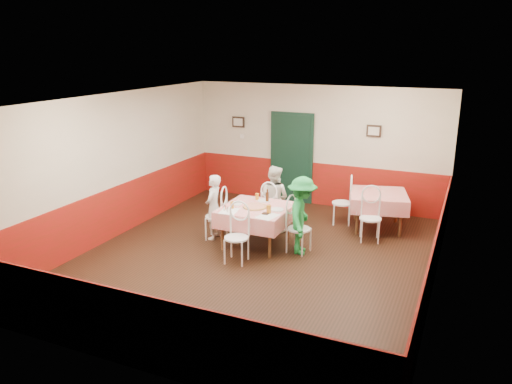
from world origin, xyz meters
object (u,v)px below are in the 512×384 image
at_px(beer_bottle, 267,196).
at_px(diner_far, 274,198).
at_px(wallet, 265,214).
at_px(glass_c, 257,197).
at_px(glass_b, 269,209).
at_px(chair_far, 273,209).
at_px(chair_right, 299,229).
at_px(chair_left, 216,217).
at_px(main_table, 256,226).
at_px(chair_near, 236,238).
at_px(chair_second_b, 370,219).
at_px(glass_a, 232,205).
at_px(second_table, 378,211).
at_px(diner_right, 302,216).
at_px(chair_second_a, 342,203).
at_px(diner_left, 214,207).
at_px(pizza, 255,207).

bearing_deg(beer_bottle, diner_far, 97.99).
bearing_deg(wallet, glass_c, 123.24).
xyz_separation_m(glass_b, diner_far, (-0.36, 1.14, -0.16)).
bearing_deg(chair_far, chair_right, 139.72).
xyz_separation_m(chair_left, wallet, (1.17, -0.31, 0.32)).
height_order(beer_bottle, diner_far, diner_far).
height_order(main_table, chair_near, chair_near).
bearing_deg(chair_second_b, glass_a, -164.00).
relative_size(main_table, second_table, 1.09).
distance_m(main_table, chair_right, 0.85).
height_order(chair_far, diner_right, diner_right).
xyz_separation_m(chair_second_a, diner_left, (-2.08, -1.85, 0.19)).
bearing_deg(beer_bottle, chair_far, 98.80).
relative_size(second_table, diner_far, 0.83).
bearing_deg(glass_a, glass_b, 1.28).
distance_m(chair_far, pizza, 0.95).
relative_size(second_table, chair_right, 1.24).
height_order(diner_left, diner_right, diner_right).
xyz_separation_m(chair_near, pizza, (-0.01, 0.81, 0.32)).
relative_size(glass_c, diner_left, 0.10).
relative_size(chair_right, wallet, 8.18).
relative_size(chair_far, pizza, 2.12).
bearing_deg(wallet, chair_near, -121.19).
relative_size(chair_second_b, glass_b, 5.89).
xyz_separation_m(pizza, diner_right, (0.90, 0.05, -0.06)).
xyz_separation_m(chair_far, chair_second_b, (1.93, 0.24, 0.00)).
height_order(chair_second_b, glass_a, chair_second_b).
height_order(main_table, chair_left, chair_left).
xyz_separation_m(main_table, diner_far, (-0.00, 0.90, 0.30)).
xyz_separation_m(diner_far, diner_right, (0.90, -0.90, 0.04)).
distance_m(chair_second_a, beer_bottle, 1.89).
relative_size(chair_left, chair_second_a, 1.00).
bearing_deg(chair_left, beer_bottle, 102.93).
height_order(chair_second_a, glass_a, chair_second_a).
distance_m(second_table, beer_bottle, 2.42).
height_order(glass_a, beer_bottle, beer_bottle).
bearing_deg(diner_far, glass_a, 81.11).
bearing_deg(second_table, pizza, -135.68).
bearing_deg(chair_near, diner_left, 131.69).
height_order(second_table, chair_right, chair_right).
bearing_deg(beer_bottle, glass_a, -124.56).
xyz_separation_m(glass_a, diner_far, (0.37, 1.16, -0.15)).
relative_size(chair_second_b, glass_c, 7.23).
relative_size(chair_near, glass_b, 5.89).
relative_size(chair_right, chair_second_a, 1.00).
bearing_deg(chair_far, diner_far, -85.28).
height_order(second_table, chair_near, chair_near).
distance_m(second_table, diner_left, 3.39).
distance_m(chair_second_b, diner_far, 1.95).
bearing_deg(chair_right, chair_left, 99.47).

